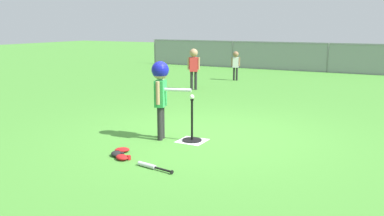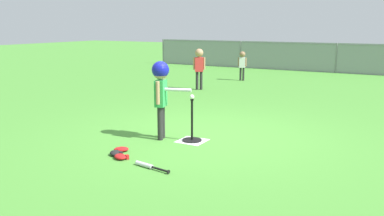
# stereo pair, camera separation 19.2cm
# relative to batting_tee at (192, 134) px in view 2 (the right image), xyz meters

# --- Properties ---
(ground_plane) EXTENTS (60.00, 60.00, 0.00)m
(ground_plane) POSITION_rel_batting_tee_xyz_m (0.12, 0.39, -0.11)
(ground_plane) COLOR #478C33
(home_plate) EXTENTS (0.44, 0.44, 0.01)m
(home_plate) POSITION_rel_batting_tee_xyz_m (-0.00, 0.00, -0.11)
(home_plate) COLOR white
(home_plate) RESTS_ON ground_plane
(batting_tee) EXTENTS (0.32, 0.32, 0.70)m
(batting_tee) POSITION_rel_batting_tee_xyz_m (0.00, 0.00, 0.00)
(batting_tee) COLOR black
(batting_tee) RESTS_ON ground_plane
(baseball_on_tee) EXTENTS (0.07, 0.07, 0.07)m
(baseball_on_tee) POSITION_rel_batting_tee_xyz_m (-0.00, 0.00, 0.62)
(baseball_on_tee) COLOR white
(baseball_on_tee) RESTS_ON batting_tee
(batter_child) EXTENTS (0.64, 0.36, 1.29)m
(batter_child) POSITION_rel_batting_tee_xyz_m (-0.50, -0.14, 0.81)
(batter_child) COLOR #262626
(batter_child) RESTS_ON ground_plane
(fielder_near_right) EXTENTS (0.32, 0.23, 1.18)m
(fielder_near_right) POSITION_rel_batting_tee_xyz_m (-2.48, 4.79, 0.65)
(fielder_near_right) COLOR #262626
(fielder_near_right) RESTS_ON ground_plane
(fielder_deep_left) EXTENTS (0.28, 0.19, 0.98)m
(fielder_deep_left) POSITION_rel_batting_tee_xyz_m (-2.17, 7.23, 0.52)
(fielder_deep_left) COLOR #262626
(fielder_deep_left) RESTS_ON ground_plane
(spare_bat_silver) EXTENTS (0.59, 0.15, 0.06)m
(spare_bat_silver) POSITION_rel_batting_tee_xyz_m (0.13, -1.42, -0.08)
(spare_bat_silver) COLOR silver
(spare_bat_silver) RESTS_ON ground_plane
(glove_by_plate) EXTENTS (0.27, 0.26, 0.07)m
(glove_by_plate) POSITION_rel_batting_tee_xyz_m (-0.64, -1.03, -0.08)
(glove_by_plate) COLOR #B21919
(glove_by_plate) RESTS_ON ground_plane
(glove_near_bats) EXTENTS (0.27, 0.24, 0.07)m
(glove_near_bats) POSITION_rel_batting_tee_xyz_m (-0.42, -1.31, -0.08)
(glove_near_bats) COLOR #B21919
(glove_near_bats) RESTS_ON ground_plane
(glove_tossed_aside) EXTENTS (0.27, 0.26, 0.07)m
(glove_tossed_aside) POSITION_rel_batting_tee_xyz_m (-0.59, -1.21, -0.08)
(glove_tossed_aside) COLOR black
(glove_tossed_aside) RESTS_ON ground_plane
(outfield_fence) EXTENTS (16.06, 0.06, 1.15)m
(outfield_fence) POSITION_rel_batting_tee_xyz_m (0.12, 11.09, 0.50)
(outfield_fence) COLOR slate
(outfield_fence) RESTS_ON ground_plane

